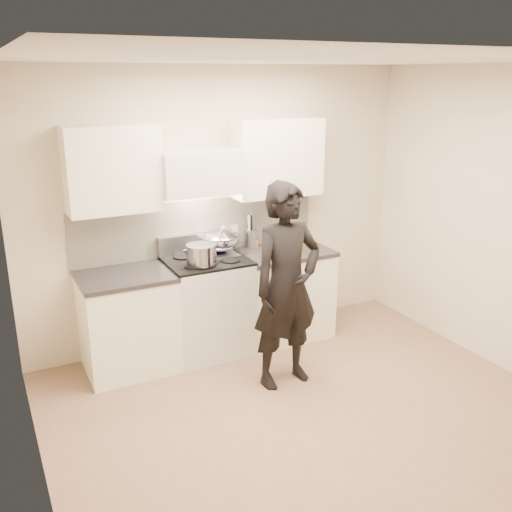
{
  "coord_description": "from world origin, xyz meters",
  "views": [
    {
      "loc": [
        -2.17,
        -3.34,
        2.6
      ],
      "look_at": [
        0.03,
        1.05,
        1.04
      ],
      "focal_mm": 40.0,
      "sensor_mm": 36.0,
      "label": 1
    }
  ],
  "objects_px": {
    "wok": "(219,240)",
    "utensil_crock": "(250,237)",
    "counter_right": "(283,293)",
    "person": "(287,286)",
    "stove": "(208,305)"
  },
  "relations": [
    {
      "from": "counter_right",
      "to": "utensil_crock",
      "type": "bearing_deg",
      "value": 135.33
    },
    {
      "from": "person",
      "to": "utensil_crock",
      "type": "bearing_deg",
      "value": 74.45
    },
    {
      "from": "counter_right",
      "to": "utensil_crock",
      "type": "relative_size",
      "value": 2.66
    },
    {
      "from": "counter_right",
      "to": "utensil_crock",
      "type": "distance_m",
      "value": 0.66
    },
    {
      "from": "stove",
      "to": "counter_right",
      "type": "height_order",
      "value": "stove"
    },
    {
      "from": "stove",
      "to": "wok",
      "type": "xyz_separation_m",
      "value": [
        0.2,
        0.14,
        0.59
      ]
    },
    {
      "from": "utensil_crock",
      "to": "stove",
      "type": "bearing_deg",
      "value": -157.16
    },
    {
      "from": "wok",
      "to": "utensil_crock",
      "type": "distance_m",
      "value": 0.4
    },
    {
      "from": "stove",
      "to": "wok",
      "type": "height_order",
      "value": "wok"
    },
    {
      "from": "stove",
      "to": "utensil_crock",
      "type": "relative_size",
      "value": 2.77
    },
    {
      "from": "wok",
      "to": "person",
      "type": "relative_size",
      "value": 0.28
    },
    {
      "from": "wok",
      "to": "person",
      "type": "bearing_deg",
      "value": -79.03
    },
    {
      "from": "wok",
      "to": "counter_right",
      "type": "bearing_deg",
      "value": -12.81
    },
    {
      "from": "stove",
      "to": "utensil_crock",
      "type": "xyz_separation_m",
      "value": [
        0.58,
        0.25,
        0.55
      ]
    },
    {
      "from": "utensil_crock",
      "to": "counter_right",
      "type": "bearing_deg",
      "value": -44.67
    }
  ]
}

